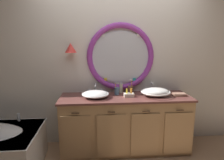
{
  "coord_description": "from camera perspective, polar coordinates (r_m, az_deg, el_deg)",
  "views": [
    {
      "loc": [
        -0.34,
        -2.47,
        1.64
      ],
      "look_at": [
        -0.12,
        0.25,
        1.09
      ],
      "focal_mm": 31.35,
      "sensor_mm": 36.0,
      "label": 1
    }
  ],
  "objects": [
    {
      "name": "ground_plane",
      "position": [
        2.99,
        2.86,
        -21.93
      ],
      "size": [
        14.0,
        14.0,
        0.0
      ],
      "primitive_type": "plane",
      "color": "tan"
    },
    {
      "name": "back_wall_assembly",
      "position": [
        3.1,
        1.69,
        5.25
      ],
      "size": [
        6.4,
        0.26,
        2.6
      ],
      "color": "silver",
      "rests_on": "ground_plane"
    },
    {
      "name": "vanity_counter",
      "position": [
        3.03,
        3.84,
        -12.39
      ],
      "size": [
        1.91,
        0.61,
        0.84
      ],
      "color": "tan",
      "rests_on": "ground_plane"
    },
    {
      "name": "sink_basin_left",
      "position": [
        2.81,
        -4.86,
        -4.1
      ],
      "size": [
        0.39,
        0.39,
        0.1
      ],
      "color": "white",
      "rests_on": "vanity_counter"
    },
    {
      "name": "sink_basin_right",
      "position": [
        2.94,
        12.57,
        -3.42
      ],
      "size": [
        0.43,
        0.43,
        0.12
      ],
      "color": "white",
      "rests_on": "vanity_counter"
    },
    {
      "name": "faucet_set_left",
      "position": [
        3.03,
        -4.86,
        -2.77
      ],
      "size": [
        0.23,
        0.15,
        0.15
      ],
      "color": "silver",
      "rests_on": "vanity_counter"
    },
    {
      "name": "faucet_set_right",
      "position": [
        3.15,
        11.34,
        -2.33
      ],
      "size": [
        0.21,
        0.13,
        0.17
      ],
      "color": "silver",
      "rests_on": "vanity_counter"
    },
    {
      "name": "toothbrush_holder_left",
      "position": [
        2.95,
        1.45,
        -3.14
      ],
      "size": [
        0.08,
        0.08,
        0.2
      ],
      "color": "slate",
      "rests_on": "vanity_counter"
    },
    {
      "name": "toothbrush_holder_right",
      "position": [
        3.07,
        5.43,
        -2.6
      ],
      "size": [
        0.09,
        0.09,
        0.22
      ],
      "color": "#996647",
      "rests_on": "vanity_counter"
    },
    {
      "name": "soap_dispenser",
      "position": [
        3.04,
        2.67,
        -2.36
      ],
      "size": [
        0.05,
        0.06,
        0.18
      ],
      "color": "#EFE5C6",
      "rests_on": "vanity_counter"
    },
    {
      "name": "folded_hand_towel",
      "position": [
        3.06,
        19.01,
        -4.04
      ],
      "size": [
        0.2,
        0.14,
        0.04
      ],
      "color": "#936B56",
      "rests_on": "vanity_counter"
    },
    {
      "name": "toiletry_basket",
      "position": [
        2.86,
        4.97,
        -4.27
      ],
      "size": [
        0.15,
        0.09,
        0.13
      ],
      "color": "beige",
      "rests_on": "vanity_counter"
    }
  ]
}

